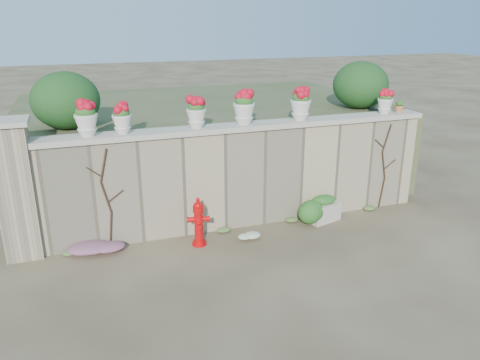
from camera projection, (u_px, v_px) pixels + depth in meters
name	position (u px, v px, depth m)	size (l,w,h in m)	color
ground	(277.00, 263.00, 8.18)	(80.00, 80.00, 0.00)	#463723
stone_wall	(242.00, 178.00, 9.45)	(8.00, 0.40, 2.00)	tan
wall_cap	(243.00, 127.00, 9.10)	(8.10, 0.52, 0.10)	#BAB19D
gate_pillar	(16.00, 189.00, 8.07)	(0.72, 0.72, 2.48)	tan
raised_fill	(202.00, 140.00, 12.30)	(9.00, 6.00, 2.00)	#384C23
back_shrub_left	(66.00, 100.00, 9.01)	(1.30, 1.30, 1.10)	#143814
back_shrub_right	(361.00, 85.00, 11.07)	(1.30, 1.30, 1.10)	#143814
vine_left	(107.00, 198.00, 8.42)	(0.60, 0.04, 1.91)	black
vine_right	(384.00, 165.00, 10.26)	(0.60, 0.04, 1.91)	black
fire_hydrant	(199.00, 222.00, 8.68)	(0.41, 0.29, 0.95)	red
planter_box	(323.00, 209.00, 9.82)	(0.76, 0.56, 0.56)	#BAB19D
green_shrub	(315.00, 210.00, 9.61)	(0.67, 0.60, 0.63)	#1E5119
magenta_clump	(99.00, 247.00, 8.48)	(0.94, 0.63, 0.25)	#B2238E
white_flowers	(250.00, 236.00, 8.96)	(0.52, 0.41, 0.19)	white
urn_pot_0	(86.00, 119.00, 8.09)	(0.40, 0.40, 0.62)	beige
urn_pot_1	(122.00, 119.00, 8.29)	(0.34, 0.34, 0.54)	beige
urn_pot_2	(196.00, 113.00, 8.71)	(0.37, 0.37, 0.58)	beige
urn_pot_3	(244.00, 107.00, 8.99)	(0.42, 0.42, 0.66)	beige
urn_pot_4	(301.00, 104.00, 9.37)	(0.42, 0.42, 0.65)	beige
urn_pot_5	(385.00, 102.00, 10.02)	(0.33, 0.33, 0.52)	beige
terracotta_pot	(399.00, 107.00, 10.18)	(0.20, 0.20, 0.24)	#C4683C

